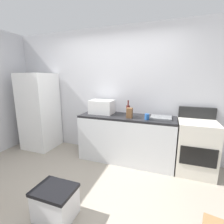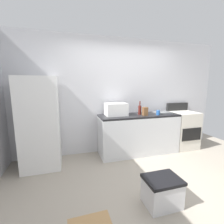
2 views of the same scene
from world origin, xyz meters
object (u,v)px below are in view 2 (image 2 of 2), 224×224
Objects in this scene: microwave at (116,109)px; coffee_mug at (158,113)px; storage_bin at (162,191)px; knife_block at (145,111)px; stove_oven at (182,129)px; wine_bottle at (140,110)px; refrigerator at (40,123)px.

coffee_mug is at bearing -11.73° from microwave.
microwave is at bearing 93.76° from storage_bin.
microwave is at bearing 164.53° from knife_block.
stove_oven is at bearing -1.37° from microwave.
wine_bottle is at bearing -3.77° from microwave.
microwave is 1.53× the size of wine_bottle.
wine_bottle reaches higher than coffee_mug.
coffee_mug is 0.56× the size of knife_block.
knife_block is at bearing -1.95° from refrigerator.
refrigerator is 3.71× the size of microwave.
wine_bottle is at bearing 1.67° from refrigerator.
coffee_mug is at bearing -4.17° from knife_block.
refrigerator is 5.69× the size of wine_bottle.
stove_oven is 2.39× the size of storage_bin.
refrigerator is at bearing 177.77° from coffee_mug.
refrigerator reaches higher than storage_bin.
microwave is at bearing 176.23° from wine_bottle.
coffee_mug is 0.32m from knife_block.
wine_bottle reaches higher than storage_bin.
stove_oven is at bearing 6.42° from knife_block.
storage_bin is (0.11, -1.64, -0.84)m from microwave.
knife_block is at bearing 175.83° from coffee_mug.
microwave is 4.60× the size of coffee_mug.
microwave is (-1.75, 0.04, 0.57)m from stove_oven.
refrigerator is 9.48× the size of knife_block.
coffee_mug is at bearing -22.53° from wine_bottle.
storage_bin is (-0.44, -1.61, -0.82)m from wine_bottle.
stove_oven is at bearing 0.97° from refrigerator.
refrigerator reaches higher than stove_oven.
stove_oven reaches higher than storage_bin.
storage_bin is at bearing -105.43° from wine_bottle.
coffee_mug is 1.83m from storage_bin.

